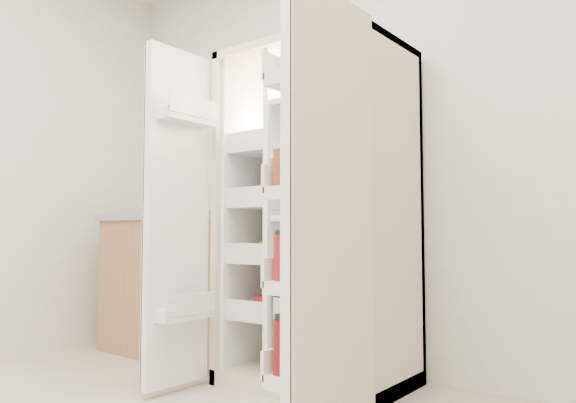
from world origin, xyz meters
The scene contains 5 objects.
wall_back centered at (0.00, 2.00, 1.35)m, with size 4.00×0.02×2.70m, color white.
refrigerator centered at (-0.05, 1.65, 0.74)m, with size 0.92×0.70×1.80m.
freezer_door centered at (-0.56, 1.05, 0.89)m, with size 0.15×0.40×1.72m.
fridge_door centered at (0.42, 0.96, 0.87)m, with size 0.17×0.58×1.72m.
kitchen_counter centered at (-1.12, 1.69, 0.47)m, with size 1.28×0.68×0.93m.
Camera 1 is at (1.60, -0.84, 0.80)m, focal length 34.00 mm.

